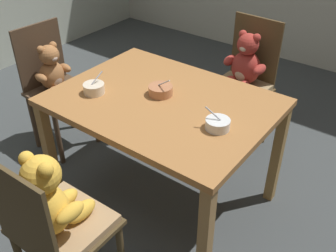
{
  "coord_description": "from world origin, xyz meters",
  "views": [
    {
      "loc": [
        1.14,
        -1.48,
        1.84
      ],
      "look_at": [
        0.0,
        0.05,
        0.53
      ],
      "focal_mm": 41.81,
      "sensor_mm": 36.0,
      "label": 1
    }
  ],
  "objects_px": {
    "teddy_chair_far_center": "(244,74)",
    "porridge_bowl_cream_near_left": "(94,88)",
    "dining_table": "(163,112)",
    "porridge_bowl_white_near_right": "(218,124)",
    "teddy_chair_near_front": "(52,212)",
    "porridge_bowl_terracotta_center": "(161,90)",
    "teddy_chair_near_left": "(53,78)"
  },
  "relations": [
    {
      "from": "porridge_bowl_cream_near_left",
      "to": "dining_table",
      "type": "bearing_deg",
      "value": 26.29
    },
    {
      "from": "teddy_chair_near_left",
      "to": "teddy_chair_near_front",
      "type": "relative_size",
      "value": 1.0
    },
    {
      "from": "dining_table",
      "to": "porridge_bowl_terracotta_center",
      "type": "distance_m",
      "value": 0.13
    },
    {
      "from": "teddy_chair_near_left",
      "to": "porridge_bowl_terracotta_center",
      "type": "bearing_deg",
      "value": 4.61
    },
    {
      "from": "teddy_chair_near_front",
      "to": "porridge_bowl_cream_near_left",
      "type": "bearing_deg",
      "value": 30.33
    },
    {
      "from": "dining_table",
      "to": "porridge_bowl_cream_near_left",
      "type": "xyz_separation_m",
      "value": [
        -0.35,
        -0.18,
        0.12
      ]
    },
    {
      "from": "teddy_chair_near_left",
      "to": "teddy_chair_far_center",
      "type": "bearing_deg",
      "value": 40.92
    },
    {
      "from": "teddy_chair_near_front",
      "to": "teddy_chair_far_center",
      "type": "height_order",
      "value": "teddy_chair_far_center"
    },
    {
      "from": "teddy_chair_far_center",
      "to": "porridge_bowl_terracotta_center",
      "type": "height_order",
      "value": "teddy_chair_far_center"
    },
    {
      "from": "porridge_bowl_cream_near_left",
      "to": "teddy_chair_far_center",
      "type": "bearing_deg",
      "value": 66.78
    },
    {
      "from": "teddy_chair_near_left",
      "to": "porridge_bowl_cream_near_left",
      "type": "xyz_separation_m",
      "value": [
        0.64,
        -0.2,
        0.21
      ]
    },
    {
      "from": "teddy_chair_near_left",
      "to": "porridge_bowl_white_near_right",
      "type": "xyz_separation_m",
      "value": [
        1.39,
        -0.09,
        0.21
      ]
    },
    {
      "from": "teddy_chair_far_center",
      "to": "porridge_bowl_cream_near_left",
      "type": "bearing_deg",
      "value": -20.42
    },
    {
      "from": "teddy_chair_far_center",
      "to": "porridge_bowl_terracotta_center",
      "type": "xyz_separation_m",
      "value": [
        -0.12,
        -0.8,
        0.18
      ]
    },
    {
      "from": "teddy_chair_near_left",
      "to": "porridge_bowl_cream_near_left",
      "type": "height_order",
      "value": "teddy_chair_near_left"
    },
    {
      "from": "dining_table",
      "to": "porridge_bowl_white_near_right",
      "type": "xyz_separation_m",
      "value": [
        0.39,
        -0.06,
        0.11
      ]
    },
    {
      "from": "dining_table",
      "to": "porridge_bowl_white_near_right",
      "type": "relative_size",
      "value": 9.18
    },
    {
      "from": "teddy_chair_near_front",
      "to": "teddy_chair_far_center",
      "type": "relative_size",
      "value": 0.96
    },
    {
      "from": "teddy_chair_near_front",
      "to": "porridge_bowl_terracotta_center",
      "type": "relative_size",
      "value": 6.27
    },
    {
      "from": "dining_table",
      "to": "porridge_bowl_white_near_right",
      "type": "bearing_deg",
      "value": -9.31
    },
    {
      "from": "teddy_chair_far_center",
      "to": "teddy_chair_near_front",
      "type": "bearing_deg",
      "value": 1.62
    },
    {
      "from": "teddy_chair_near_front",
      "to": "porridge_bowl_white_near_right",
      "type": "height_order",
      "value": "teddy_chair_near_front"
    },
    {
      "from": "teddy_chair_near_left",
      "to": "porridge_bowl_terracotta_center",
      "type": "relative_size",
      "value": 6.29
    },
    {
      "from": "teddy_chair_near_front",
      "to": "porridge_bowl_terracotta_center",
      "type": "height_order",
      "value": "teddy_chair_near_front"
    },
    {
      "from": "teddy_chair_near_left",
      "to": "teddy_chair_far_center",
      "type": "xyz_separation_m",
      "value": [
        1.08,
        0.82,
        0.03
      ]
    },
    {
      "from": "porridge_bowl_terracotta_center",
      "to": "porridge_bowl_cream_near_left",
      "type": "xyz_separation_m",
      "value": [
        -0.31,
        -0.21,
        0.0
      ]
    },
    {
      "from": "dining_table",
      "to": "teddy_chair_far_center",
      "type": "relative_size",
      "value": 1.25
    },
    {
      "from": "teddy_chair_near_left",
      "to": "teddy_chair_near_front",
      "type": "bearing_deg",
      "value": -35.7
    },
    {
      "from": "teddy_chair_near_front",
      "to": "porridge_bowl_cream_near_left",
      "type": "height_order",
      "value": "teddy_chair_near_front"
    },
    {
      "from": "dining_table",
      "to": "porridge_bowl_terracotta_center",
      "type": "bearing_deg",
      "value": 139.39
    },
    {
      "from": "teddy_chair_near_left",
      "to": "porridge_bowl_terracotta_center",
      "type": "xyz_separation_m",
      "value": [
        0.96,
        0.01,
        0.21
      ]
    },
    {
      "from": "teddy_chair_near_front",
      "to": "teddy_chair_near_left",
      "type": "bearing_deg",
      "value": 49.7
    }
  ]
}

